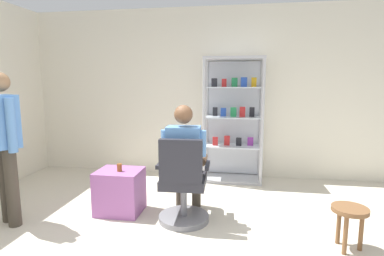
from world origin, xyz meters
TOP-DOWN VIEW (x-y plane):
  - back_wall at (0.00, 3.00)m, footprint 6.00×0.10m
  - display_cabinet_main at (0.40, 2.76)m, footprint 0.90×0.45m
  - office_chair at (-0.09, 1.13)m, footprint 0.57×0.56m
  - seated_shopkeeper at (-0.09, 1.30)m, footprint 0.50×0.58m
  - storage_crate at (-0.87, 1.29)m, footprint 0.51×0.43m
  - tea_glass at (-0.85, 1.26)m, footprint 0.06×0.06m
  - standing_customer at (-1.93, 0.83)m, footprint 0.46×0.37m
  - wooden_stool at (1.51, 0.85)m, footprint 0.32×0.32m

SIDE VIEW (x-z plane):
  - storage_crate at x=-0.87m, z-range 0.00..0.51m
  - wooden_stool at x=1.51m, z-range 0.12..0.53m
  - office_chair at x=-0.09m, z-range -0.09..0.87m
  - tea_glass at x=-0.85m, z-range 0.51..0.60m
  - seated_shopkeeper at x=-0.09m, z-range 0.07..1.36m
  - standing_customer at x=-1.93m, z-range 0.12..1.75m
  - display_cabinet_main at x=0.40m, z-range 0.02..1.92m
  - back_wall at x=0.00m, z-range 0.00..2.70m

